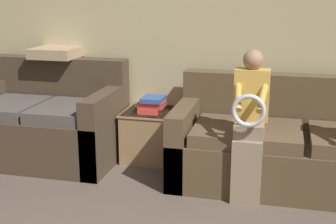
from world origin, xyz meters
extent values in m
cube|color=#C6B789|center=(0.00, 2.68, 1.27)|extent=(6.70, 0.06, 2.55)
cube|color=brown|center=(0.96, 2.07, 0.20)|extent=(2.22, 0.94, 0.41)
cube|color=brown|center=(0.96, 2.44, 0.65)|extent=(2.22, 0.20, 0.48)
cube|color=brown|center=(-0.06, 2.07, 0.32)|extent=(0.16, 0.94, 0.65)
cube|color=brown|center=(0.49, 1.97, 0.46)|extent=(0.89, 0.70, 0.11)
cube|color=#473828|center=(-1.47, 2.11, 0.24)|extent=(1.44, 0.92, 0.47)
cube|color=#473828|center=(-1.47, 2.47, 0.72)|extent=(1.44, 0.20, 0.48)
cube|color=#473828|center=(-0.83, 2.11, 0.36)|extent=(0.16, 0.92, 0.72)
cube|color=#514C47|center=(-1.75, 2.01, 0.53)|extent=(0.53, 0.68, 0.11)
cube|color=#514C47|center=(-1.19, 2.01, 0.53)|extent=(0.53, 0.68, 0.11)
cube|color=gray|center=(0.52, 1.60, 0.26)|extent=(0.23, 0.10, 0.52)
cube|color=gray|center=(0.52, 1.74, 0.57)|extent=(0.23, 0.28, 0.11)
cube|color=gold|center=(0.52, 1.81, 0.83)|extent=(0.27, 0.14, 0.41)
sphere|color=#A37A5B|center=(0.52, 1.81, 1.11)|extent=(0.16, 0.16, 0.16)
torus|color=silver|center=(0.52, 1.54, 0.77)|extent=(0.26, 0.04, 0.26)
cylinder|color=gold|center=(0.43, 1.67, 0.86)|extent=(0.09, 0.31, 0.23)
cylinder|color=gold|center=(0.61, 1.67, 0.86)|extent=(0.09, 0.31, 0.23)
cube|color=#9E7A51|center=(-0.45, 2.36, 0.24)|extent=(0.52, 0.50, 0.49)
cube|color=tan|center=(-0.45, 2.36, 0.48)|extent=(0.54, 0.52, 0.02)
cube|color=#BC3833|center=(-0.46, 2.36, 0.51)|extent=(0.19, 0.30, 0.04)
cube|color=#BC3833|center=(-0.45, 2.36, 0.56)|extent=(0.24, 0.22, 0.06)
cube|color=#33569E|center=(-0.44, 2.35, 0.61)|extent=(0.20, 0.24, 0.04)
cube|color=tan|center=(-1.48, 2.47, 1.01)|extent=(0.44, 0.44, 0.10)
camera|label=1|loc=(0.74, -1.82, 1.66)|focal=50.00mm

